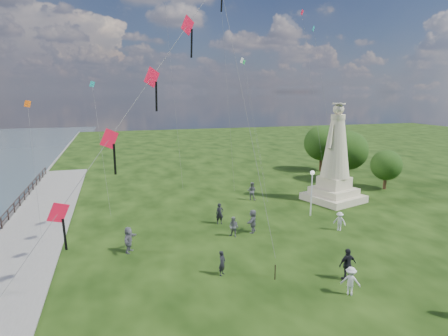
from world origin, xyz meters
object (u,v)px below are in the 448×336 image
object	(u,v)px
lamppost	(312,183)
person_2	(351,281)
person_6	(220,214)
person_7	(252,191)
person_1	(234,227)
statue	(335,165)
person_3	(348,264)
person_5	(129,240)
person_8	(340,221)
person_11	(253,221)
person_0	(222,263)

from	to	relation	value
lamppost	person_2	bearing A→B (deg)	-110.14
person_6	person_7	size ratio (longest dim) A/B	0.95
person_1	lamppost	bearing A→B (deg)	64.21
statue	person_3	xyz separation A→B (m)	(-7.91, -13.83, -2.60)
person_2	person_7	world-z (taller)	person_7
lamppost	person_5	xyz separation A→B (m)	(-15.11, -3.27, -1.95)
person_7	person_5	bearing A→B (deg)	69.49
person_3	person_8	distance (m)	7.85
person_2	person_11	bearing A→B (deg)	-42.99
person_2	statue	bearing A→B (deg)	-82.80
person_3	person_11	xyz separation A→B (m)	(-2.49, 8.26, -0.04)
lamppost	person_6	bearing A→B (deg)	178.22
lamppost	person_11	size ratio (longest dim) A/B	2.21
lamppost	person_8	bearing A→B (deg)	-84.38
person_2	person_6	size ratio (longest dim) A/B	0.90
statue	person_8	distance (m)	8.56
person_5	person_8	distance (m)	15.48
person_3	person_7	size ratio (longest dim) A/B	1.04
person_0	person_1	size ratio (longest dim) A/B	0.97
person_7	person_8	size ratio (longest dim) A/B	1.23
person_6	person_8	size ratio (longest dim) A/B	1.16
lamppost	person_11	distance (m)	6.76
person_11	person_6	bearing A→B (deg)	-108.91
person_2	person_3	world-z (taller)	person_3
lamppost	person_8	size ratio (longest dim) A/B	2.70
person_8	person_11	distance (m)	6.62
person_6	statue	bearing A→B (deg)	14.62
person_2	person_11	size ratio (longest dim) A/B	0.86
person_0	person_7	world-z (taller)	person_7
statue	person_5	xyz separation A→B (m)	(-19.43, -6.61, -2.65)
person_7	lamppost	bearing A→B (deg)	150.50
person_0	person_7	size ratio (longest dim) A/B	0.82
person_8	person_5	bearing A→B (deg)	-133.35
person_1	person_6	distance (m)	2.94
person_1	person_11	bearing A→B (deg)	60.80
person_0	person_8	distance (m)	11.33
person_0	person_6	bearing A→B (deg)	29.20
person_0	person_7	bearing A→B (deg)	17.21
person_2	person_6	distance (m)	12.65
person_1	person_3	world-z (taller)	person_3
person_5	person_7	distance (m)	15.04
person_1	person_11	size ratio (longest dim) A/B	0.85
person_8	person_0	bearing A→B (deg)	-109.57
lamppost	person_2	size ratio (longest dim) A/B	2.57
lamppost	person_1	bearing A→B (deg)	-160.83
person_2	person_7	xyz separation A→B (m)	(1.22, 17.73, 0.13)
person_6	person_8	world-z (taller)	person_6
person_3	person_6	bearing A→B (deg)	-72.45
person_2	person_3	bearing A→B (deg)	-81.76
person_0	person_8	bearing A→B (deg)	-23.81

